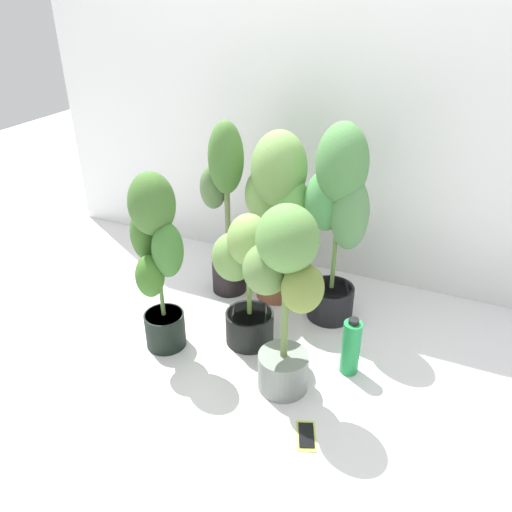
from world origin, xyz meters
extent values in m
plane|color=silver|center=(0.00, 0.00, 0.00)|extent=(8.00, 8.00, 0.00)
cube|color=silver|center=(0.00, 0.86, 1.00)|extent=(3.20, 0.01, 2.00)
cylinder|color=black|center=(0.01, 0.07, 0.08)|extent=(0.22, 0.22, 0.15)
cylinder|color=#443020|center=(0.01, 0.07, 0.15)|extent=(0.20, 0.20, 0.02)
cylinder|color=olive|center=(0.01, 0.07, 0.36)|extent=(0.02, 0.02, 0.42)
ellipsoid|color=#79A050|center=(0.01, 0.07, 0.52)|extent=(0.27, 0.27, 0.23)
ellipsoid|color=#6F994F|center=(-0.07, 0.09, 0.41)|extent=(0.22, 0.20, 0.23)
ellipsoid|color=#699E50|center=(0.08, 0.05, 0.40)|extent=(0.18, 0.18, 0.17)
cylinder|color=black|center=(-0.27, 0.42, 0.08)|extent=(0.18, 0.18, 0.17)
cylinder|color=#3C2F24|center=(-0.27, 0.42, 0.16)|extent=(0.17, 0.17, 0.02)
cylinder|color=#647345|center=(-0.27, 0.42, 0.49)|extent=(0.03, 0.03, 0.64)
ellipsoid|color=#446F31|center=(-0.27, 0.42, 0.73)|extent=(0.24, 0.24, 0.36)
ellipsoid|color=#506E40|center=(-0.36, 0.45, 0.57)|extent=(0.18, 0.18, 0.23)
cylinder|color=gray|center=(0.26, -0.15, 0.08)|extent=(0.21, 0.21, 0.16)
cylinder|color=#453221|center=(0.26, -0.15, 0.16)|extent=(0.19, 0.19, 0.02)
cylinder|color=olive|center=(0.26, -0.15, 0.46)|extent=(0.03, 0.03, 0.59)
ellipsoid|color=#578741|center=(0.26, -0.15, 0.69)|extent=(0.31, 0.31, 0.25)
ellipsoid|color=#5E8043|center=(0.17, -0.13, 0.53)|extent=(0.25, 0.25, 0.20)
ellipsoid|color=olive|center=(0.33, -0.16, 0.51)|extent=(0.21, 0.21, 0.19)
cylinder|color=black|center=(0.29, 0.41, 0.08)|extent=(0.22, 0.22, 0.17)
cylinder|color=#3F2923|center=(0.29, 0.41, 0.16)|extent=(0.21, 0.21, 0.02)
cylinder|color=#5A7B39|center=(0.29, 0.41, 0.52)|extent=(0.02, 0.02, 0.71)
ellipsoid|color=#4C8446|center=(0.29, 0.41, 0.79)|extent=(0.33, 0.33, 0.36)
ellipsoid|color=#4A8F4C|center=(0.23, 0.43, 0.60)|extent=(0.21, 0.20, 0.29)
ellipsoid|color=#53874E|center=(0.35, 0.39, 0.57)|extent=(0.19, 0.18, 0.34)
cylinder|color=brown|center=(-0.02, 0.48, 0.10)|extent=(0.21, 0.21, 0.20)
cylinder|color=#3E3622|center=(-0.02, 0.48, 0.19)|extent=(0.19, 0.19, 0.02)
cylinder|color=olive|center=(-0.02, 0.48, 0.48)|extent=(0.02, 0.02, 0.57)
ellipsoid|color=#739C52|center=(-0.02, 0.48, 0.70)|extent=(0.33, 0.34, 0.36)
ellipsoid|color=#79A456|center=(-0.11, 0.49, 0.55)|extent=(0.24, 0.24, 0.28)
ellipsoid|color=#65A64E|center=(0.06, 0.45, 0.53)|extent=(0.18, 0.17, 0.29)
cylinder|color=black|center=(-0.33, -0.11, 0.08)|extent=(0.18, 0.18, 0.17)
cylinder|color=#3F2E25|center=(-0.33, -0.11, 0.16)|extent=(0.17, 0.17, 0.02)
cylinder|color=#58793D|center=(-0.33, -0.11, 0.47)|extent=(0.02, 0.02, 0.61)
ellipsoid|color=#3D652A|center=(-0.33, -0.11, 0.70)|extent=(0.19, 0.19, 0.26)
ellipsoid|color=#3D6A29|center=(-0.40, -0.08, 0.54)|extent=(0.16, 0.16, 0.24)
ellipsoid|color=#3D712F|center=(-0.26, -0.13, 0.52)|extent=(0.13, 0.15, 0.24)
ellipsoid|color=#3A6A24|center=(-0.32, -0.19, 0.41)|extent=(0.17, 0.17, 0.19)
cube|color=#C9CF4A|center=(0.44, -0.35, 0.00)|extent=(0.12, 0.16, 0.01)
cube|color=black|center=(0.44, -0.35, 0.01)|extent=(0.10, 0.13, 0.00)
cylinder|color=green|center=(0.48, 0.06, 0.12)|extent=(0.08, 0.08, 0.25)
cylinder|color=black|center=(0.48, 0.06, 0.26)|extent=(0.04, 0.04, 0.02)
camera|label=1|loc=(0.81, -1.63, 1.49)|focal=35.64mm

